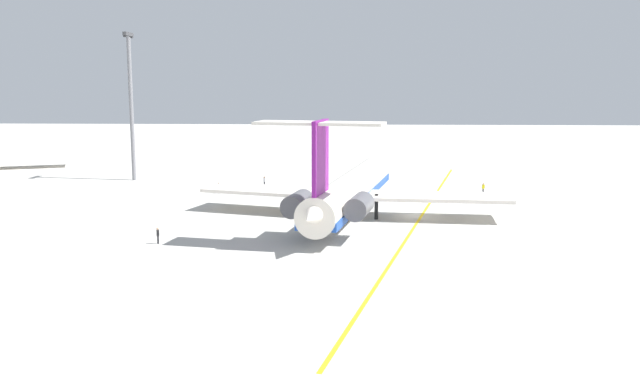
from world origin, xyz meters
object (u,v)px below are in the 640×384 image
at_px(ground_crew_starboard, 483,187).
at_px(safety_cone_nose, 467,192).
at_px(ground_crew_near_nose, 264,180).
at_px(ground_crew_portside, 219,187).
at_px(main_jetliner, 350,190).
at_px(ground_crew_near_tail, 158,233).
at_px(light_mast, 131,100).

relative_size(ground_crew_starboard, safety_cone_nose, 3.17).
height_order(ground_crew_near_nose, safety_cone_nose, ground_crew_near_nose).
distance_m(ground_crew_portside, safety_cone_nose, 37.79).
distance_m(main_jetliner, ground_crew_starboard, 27.99).
xyz_separation_m(main_jetliner, ground_crew_portside, (18.16, 20.04, -2.50)).
height_order(ground_crew_near_nose, ground_crew_near_tail, ground_crew_near_tail).
bearing_deg(ground_crew_starboard, main_jetliner, -16.34).
relative_size(main_jetliner, safety_cone_nose, 81.12).
bearing_deg(light_mast, ground_crew_starboard, -102.31).
distance_m(main_jetliner, ground_crew_portside, 27.15).
bearing_deg(ground_crew_starboard, safety_cone_nose, -65.77).
height_order(main_jetliner, safety_cone_nose, main_jetliner).
height_order(ground_crew_near_tail, light_mast, light_mast).
relative_size(main_jetliner, ground_crew_near_tail, 25.35).
bearing_deg(ground_crew_near_nose, light_mast, -162.65).
distance_m(ground_crew_starboard, light_mast, 60.31).
bearing_deg(safety_cone_nose, ground_crew_starboard, -95.59).
relative_size(ground_crew_portside, ground_crew_starboard, 0.96).
xyz_separation_m(ground_crew_near_nose, light_mast, (6.83, 23.57, 12.65)).
bearing_deg(ground_crew_near_nose, main_jetliner, -27.42).
distance_m(main_jetliner, ground_crew_near_nose, 28.77).
xyz_separation_m(ground_crew_near_nose, safety_cone_nose, (-5.51, -31.65, -0.81)).
distance_m(main_jetliner, safety_cone_nose, 26.59).
bearing_deg(ground_crew_portside, main_jetliner, -134.01).
bearing_deg(main_jetliner, ground_crew_starboard, -35.53).
xyz_separation_m(ground_crew_near_nose, ground_crew_portside, (-6.90, 6.11, -0.02)).
height_order(ground_crew_near_tail, safety_cone_nose, ground_crew_near_tail).
bearing_deg(light_mast, safety_cone_nose, -102.59).
bearing_deg(ground_crew_near_tail, ground_crew_near_nose, 33.60).
bearing_deg(ground_crew_near_nose, ground_crew_portside, -98.02).
distance_m(ground_crew_near_nose, ground_crew_portside, 9.21).
bearing_deg(ground_crew_starboard, ground_crew_near_nose, -69.75).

